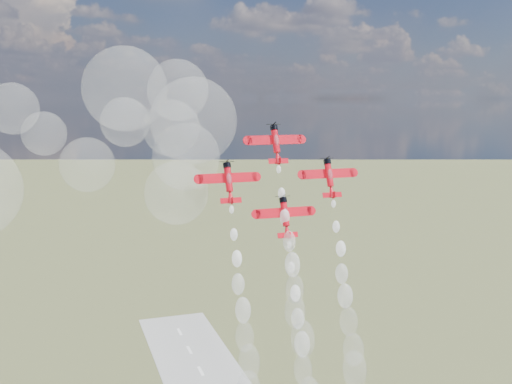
{
  "coord_description": "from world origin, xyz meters",
  "views": [
    {
      "loc": [
        -47.04,
        -115.88,
        100.59
      ],
      "look_at": [
        -3.67,
        13.87,
        79.23
      ],
      "focal_mm": 42.0,
      "sensor_mm": 36.0,
      "label": 1
    }
  ],
  "objects_px": {
    "plane_lead": "(276,143)",
    "plane_left": "(229,181)",
    "plane_slot": "(285,216)",
    "plane_right": "(329,177)"
  },
  "relations": [
    {
      "from": "plane_lead",
      "to": "plane_right",
      "type": "bearing_deg",
      "value": -14.2
    },
    {
      "from": "plane_lead",
      "to": "plane_left",
      "type": "distance_m",
      "value": 15.36
    },
    {
      "from": "plane_left",
      "to": "plane_lead",
      "type": "bearing_deg",
      "value": 14.2
    },
    {
      "from": "plane_left",
      "to": "plane_right",
      "type": "xyz_separation_m",
      "value": [
        25.16,
        0.0,
        0.0
      ]
    },
    {
      "from": "plane_right",
      "to": "plane_slot",
      "type": "xyz_separation_m",
      "value": [
        -12.58,
        -3.18,
        -8.21
      ]
    },
    {
      "from": "plane_slot",
      "to": "plane_right",
      "type": "bearing_deg",
      "value": 14.2
    },
    {
      "from": "plane_slot",
      "to": "plane_lead",
      "type": "bearing_deg",
      "value": 90.0
    },
    {
      "from": "plane_lead",
      "to": "plane_left",
      "type": "height_order",
      "value": "plane_lead"
    },
    {
      "from": "plane_right",
      "to": "plane_slot",
      "type": "bearing_deg",
      "value": -165.8
    },
    {
      "from": "plane_lead",
      "to": "plane_slot",
      "type": "relative_size",
      "value": 1.0
    }
  ]
}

